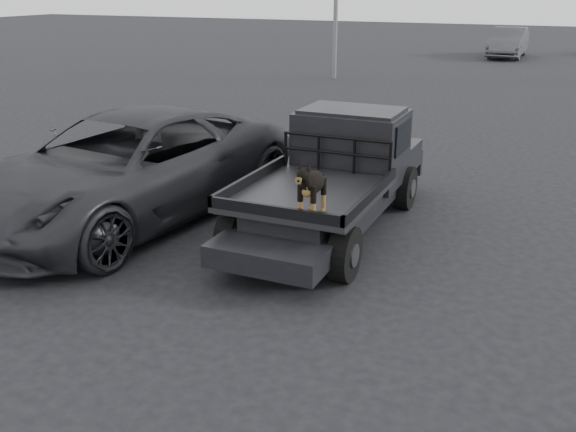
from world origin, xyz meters
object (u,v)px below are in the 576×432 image
at_px(dog, 312,188).
at_px(parked_suv, 128,167).
at_px(flatbed_ute, 331,202).
at_px(distant_car_a, 508,43).

distance_m(dog, parked_suv, 3.86).
bearing_deg(flatbed_ute, dog, -77.32).
height_order(dog, distant_car_a, dog).
height_order(parked_suv, distant_car_a, parked_suv).
relative_size(dog, parked_suv, 0.12).
relative_size(flatbed_ute, parked_suv, 0.86).
distance_m(parked_suv, distant_car_a, 28.84).
xyz_separation_m(flatbed_ute, parked_suv, (-3.29, -0.84, 0.42)).
bearing_deg(parked_suv, distant_car_a, 91.69).
bearing_deg(parked_suv, flatbed_ute, 22.04).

